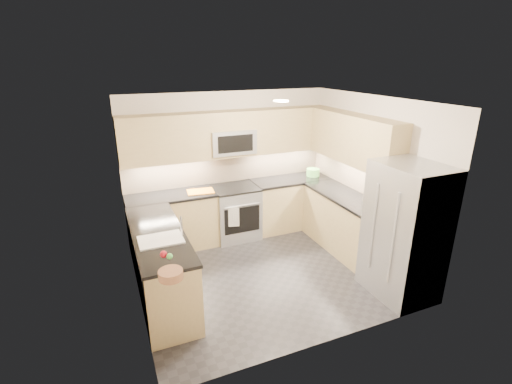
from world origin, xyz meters
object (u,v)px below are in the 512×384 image
gas_range (235,213)px  microwave (231,141)px  fruit_basket (171,275)px  cutting_board (201,191)px  refrigerator (405,232)px  utensil_bowl (313,172)px

gas_range → microwave: microwave is taller
gas_range → fruit_basket: size_ratio=3.71×
gas_range → microwave: size_ratio=1.20×
cutting_board → fruit_basket: 2.55m
refrigerator → utensil_bowl: bearing=87.7°
refrigerator → fruit_basket: 2.99m
fruit_basket → microwave: bearing=58.5°
gas_range → refrigerator: 2.86m
gas_range → refrigerator: size_ratio=0.51×
utensil_bowl → refrigerator: bearing=-92.3°
microwave → cutting_board: microwave is taller
gas_range → microwave: (0.00, 0.12, 1.24)m
microwave → fruit_basket: size_ratio=3.10×
refrigerator → gas_range: bearing=120.9°
microwave → refrigerator: bearing=-60.4°
gas_range → fruit_basket: (-1.54, -2.39, 0.53)m
utensil_bowl → fruit_basket: 3.92m
utensil_bowl → fruit_basket: (-3.09, -2.41, -0.02)m
cutting_board → gas_range: bearing=2.3°
cutting_board → fruit_basket: (-0.93, -2.37, 0.04)m
refrigerator → fruit_basket: bearing=179.4°
utensil_bowl → microwave: bearing=175.9°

